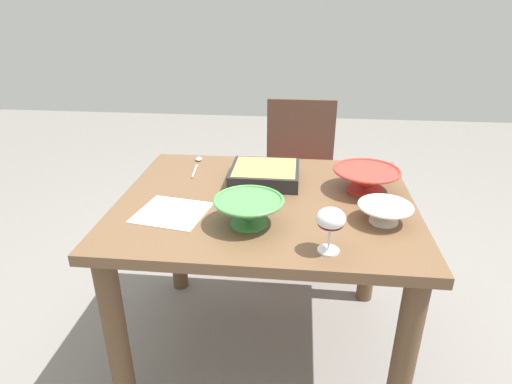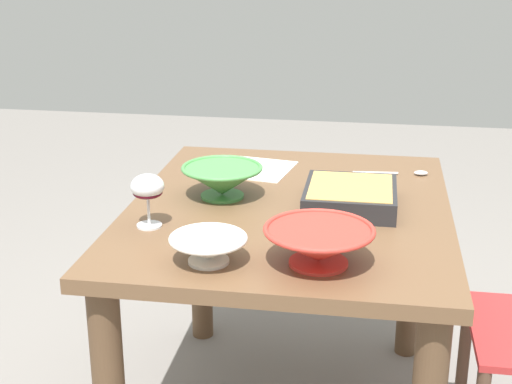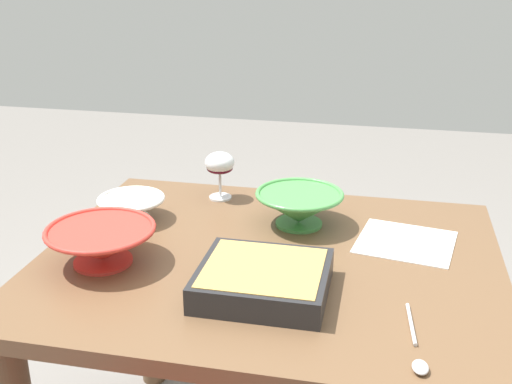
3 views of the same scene
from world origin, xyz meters
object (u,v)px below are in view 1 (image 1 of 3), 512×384
object	(u,v)px
casserole_dish	(265,173)
napkin	(172,212)
small_bowl	(366,179)
mixing_bowl	(249,210)
wine_glass	(331,221)
serving_bowl	(385,212)
serving_spoon	(197,163)
dining_table	(266,229)
chair	(299,175)

from	to	relation	value
casserole_dish	napkin	xyz separation A→B (m)	(0.31, 0.32, -0.03)
small_bowl	mixing_bowl	bearing A→B (deg)	36.83
wine_glass	serving_bowl	distance (m)	0.29
casserole_dish	mixing_bowl	size ratio (longest dim) A/B	1.18
wine_glass	napkin	size ratio (longest dim) A/B	0.61
serving_bowl	serving_spoon	distance (m)	0.90
wine_glass	mixing_bowl	world-z (taller)	wine_glass
dining_table	small_bowl	xyz separation A→B (m)	(-0.39, -0.12, 0.18)
dining_table	chair	bearing A→B (deg)	-98.71
casserole_dish	napkin	size ratio (longest dim) A/B	1.19
casserole_dish	mixing_bowl	xyz separation A→B (m)	(0.02, 0.38, 0.02)
serving_bowl	napkin	distance (m)	0.75
dining_table	casserole_dish	distance (m)	0.24
small_bowl	dining_table	bearing A→B (deg)	16.72
mixing_bowl	serving_spoon	size ratio (longest dim) A/B	0.99
wine_glass	mixing_bowl	distance (m)	0.30
dining_table	serving_bowl	xyz separation A→B (m)	(-0.42, 0.14, 0.17)
wine_glass	dining_table	bearing A→B (deg)	-57.78
chair	wine_glass	distance (m)	1.22
serving_bowl	napkin	bearing A→B (deg)	0.64
serving_spoon	casserole_dish	bearing A→B (deg)	153.36
serving_spoon	napkin	xyz separation A→B (m)	(-0.02, 0.49, -0.01)
mixing_bowl	napkin	world-z (taller)	mixing_bowl
dining_table	wine_glass	world-z (taller)	wine_glass
serving_bowl	small_bowl	bearing A→B (deg)	-82.97
wine_glass	casserole_dish	xyz separation A→B (m)	(0.24, -0.52, -0.07)
small_bowl	casserole_dish	bearing A→B (deg)	-7.88
chair	casserole_dish	bearing A→B (deg)	77.41
casserole_dish	small_bowl	world-z (taller)	small_bowl
casserole_dish	mixing_bowl	distance (m)	0.38
casserole_dish	mixing_bowl	world-z (taller)	mixing_bowl
chair	serving_bowl	bearing A→B (deg)	106.89
chair	mixing_bowl	distance (m)	1.08
chair	serving_spoon	bearing A→B (deg)	45.83
casserole_dish	napkin	distance (m)	0.45
wine_glass	small_bowl	distance (m)	0.50
mixing_bowl	small_bowl	world-z (taller)	mixing_bowl
wine_glass	casserole_dish	distance (m)	0.58
wine_glass	small_bowl	xyz separation A→B (m)	(-0.17, -0.46, -0.05)
small_bowl	serving_spoon	size ratio (longest dim) A/B	1.09
casserole_dish	small_bowl	size ratio (longest dim) A/B	1.07
dining_table	napkin	bearing A→B (deg)	24.66
mixing_bowl	casserole_dish	bearing A→B (deg)	-93.44
napkin	chair	bearing A→B (deg)	-115.02
wine_glass	chair	bearing A→B (deg)	-85.40
mixing_bowl	napkin	xyz separation A→B (m)	(0.29, -0.05, -0.05)
mixing_bowl	napkin	distance (m)	0.30
chair	napkin	world-z (taller)	chair
chair	small_bowl	size ratio (longest dim) A/B	3.47
chair	casserole_dish	world-z (taller)	chair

